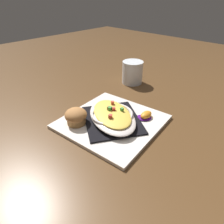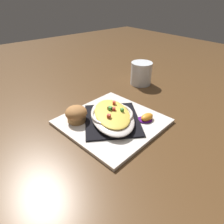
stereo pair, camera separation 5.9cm
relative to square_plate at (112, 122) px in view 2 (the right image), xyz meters
The scene contains 7 objects.
ground_plane 0.01m from the square_plate, ahead, with size 2.60×2.60×0.00m, color #54371E.
square_plate is the anchor object (origin of this frame).
folded_napkin 0.01m from the square_plate, ahead, with size 0.19×0.16×0.00m, color black.
gratin_dish 0.02m from the square_plate, 152.99° to the right, with size 0.20×0.24×0.04m.
muffin 0.11m from the square_plate, 38.62° to the right, with size 0.07×0.07×0.05m.
orange_garnish 0.11m from the square_plate, 140.80° to the left, with size 0.06×0.06×0.02m.
coffee_mug 0.33m from the square_plate, 152.28° to the right, with size 0.09×0.11×0.09m.
Camera 2 is at (0.32, 0.39, 0.36)m, focal length 31.92 mm.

